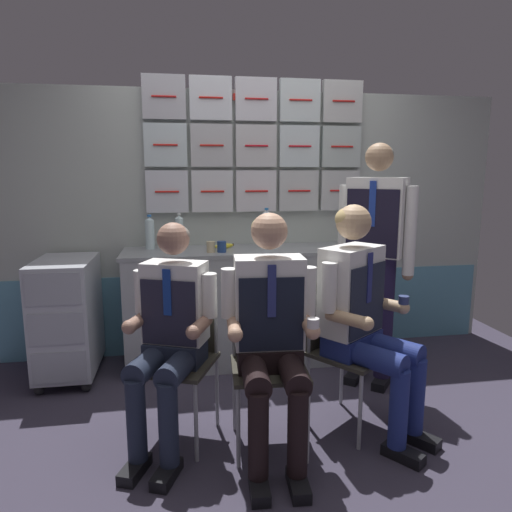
% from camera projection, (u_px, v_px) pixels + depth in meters
% --- Properties ---
extents(ground, '(4.80, 4.80, 0.04)m').
position_uv_depth(ground, '(289.00, 433.00, 2.74)').
color(ground, '#383344').
extents(galley_bulkhead, '(4.20, 0.14, 2.24)m').
position_uv_depth(galley_bulkhead, '(253.00, 218.00, 3.86)').
color(galley_bulkhead, '#ABB3AB').
rests_on(galley_bulkhead, ground).
extents(galley_counter, '(1.86, 0.53, 0.92)m').
position_uv_depth(galley_counter, '(244.00, 305.00, 3.69)').
color(galley_counter, '#989DA2').
rests_on(galley_counter, ground).
extents(service_trolley, '(0.40, 0.65, 0.89)m').
position_uv_depth(service_trolley, '(67.00, 315.00, 3.38)').
color(service_trolley, black).
rests_on(service_trolley, ground).
extents(folding_chair_left, '(0.52, 0.52, 0.86)m').
position_uv_depth(folding_chair_left, '(182.00, 343.00, 2.65)').
color(folding_chair_left, '#A8AAAF').
rests_on(folding_chair_left, ground).
extents(crew_member_left, '(0.53, 0.65, 1.24)m').
position_uv_depth(crew_member_left, '(170.00, 328.00, 2.47)').
color(crew_member_left, black).
rests_on(crew_member_left, ground).
extents(folding_chair_right, '(0.43, 0.43, 0.86)m').
position_uv_depth(folding_chair_right, '(267.00, 348.00, 2.58)').
color(folding_chair_right, '#A8AAAF').
rests_on(folding_chair_right, ground).
extents(crew_member_right, '(0.51, 0.64, 1.30)m').
position_uv_depth(crew_member_right, '(271.00, 325.00, 2.39)').
color(crew_member_right, black).
rests_on(crew_member_right, ground).
extents(folding_chair_by_counter, '(0.56, 0.56, 0.86)m').
position_uv_depth(folding_chair_by_counter, '(338.00, 336.00, 2.77)').
color(folding_chair_by_counter, '#A8AAAF').
rests_on(folding_chair_by_counter, ground).
extents(crew_member_by_counter, '(0.65, 0.71, 1.33)m').
position_uv_depth(crew_member_by_counter, '(363.00, 308.00, 2.63)').
color(crew_member_by_counter, black).
rests_on(crew_member_by_counter, ground).
extents(crew_member_standing, '(0.44, 0.41, 1.70)m').
position_uv_depth(crew_member_standing, '(375.00, 244.00, 3.20)').
color(crew_member_standing, black).
rests_on(crew_member_standing, ground).
extents(water_bottle_clear, '(0.07, 0.07, 0.32)m').
position_uv_depth(water_bottle_clear, '(266.00, 229.00, 3.64)').
color(water_bottle_clear, silver).
rests_on(water_bottle_clear, galley_counter).
extents(sparkling_bottle_green, '(0.06, 0.06, 0.28)m').
position_uv_depth(sparkling_bottle_green, '(179.00, 232.00, 3.57)').
color(sparkling_bottle_green, silver).
rests_on(sparkling_bottle_green, galley_counter).
extents(water_bottle_tall, '(0.07, 0.07, 0.27)m').
position_uv_depth(water_bottle_tall, '(150.00, 233.00, 3.59)').
color(water_bottle_tall, silver).
rests_on(water_bottle_tall, galley_counter).
extents(coffee_cup_white, '(0.06, 0.06, 0.08)m').
position_uv_depth(coffee_cup_white, '(211.00, 247.00, 3.45)').
color(coffee_cup_white, '#C2B188').
rests_on(coffee_cup_white, galley_counter).
extents(paper_cup_blue, '(0.07, 0.07, 0.08)m').
position_uv_depth(paper_cup_blue, '(222.00, 246.00, 3.46)').
color(paper_cup_blue, navy).
rests_on(paper_cup_blue, galley_counter).
extents(snack_banana, '(0.17, 0.10, 0.04)m').
position_uv_depth(snack_banana, '(224.00, 246.00, 3.63)').
color(snack_banana, yellow).
rests_on(snack_banana, galley_counter).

